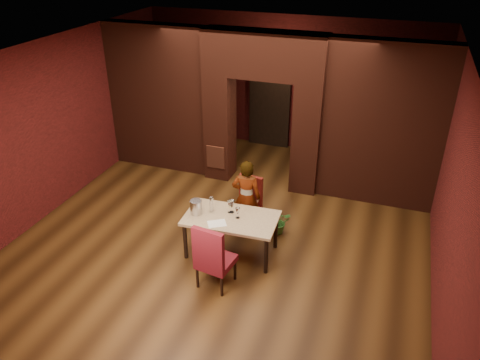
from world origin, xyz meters
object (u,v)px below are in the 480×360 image
(person_seated, at_px, (246,197))
(wine_glass_b, at_px, (232,206))
(potted_plant, at_px, (279,221))
(wine_glass_a, at_px, (230,207))
(wine_glass_c, at_px, (238,213))
(chair_far, at_px, (247,204))
(water_bottle, at_px, (211,204))
(dining_table, at_px, (231,235))
(wine_bucket, at_px, (196,207))
(chair_near, at_px, (216,254))

(person_seated, relative_size, wine_glass_b, 6.16)
(potted_plant, bearing_deg, wine_glass_a, -132.82)
(wine_glass_c, bearing_deg, wine_glass_a, 146.46)
(chair_far, distance_m, person_seated, 0.25)
(wine_glass_a, xyz_separation_m, wine_glass_c, (0.18, -0.12, -0.01))
(wine_glass_b, xyz_separation_m, potted_plant, (0.64, 0.70, -0.60))
(water_bottle, bearing_deg, wine_glass_a, 14.29)
(dining_table, bearing_deg, wine_bucket, -174.58)
(wine_glass_b, height_order, water_bottle, water_bottle)
(person_seated, relative_size, water_bottle, 4.99)
(person_seated, bearing_deg, water_bottle, 51.77)
(wine_glass_b, bearing_deg, wine_bucket, -157.53)
(wine_glass_b, relative_size, water_bottle, 0.81)
(chair_far, relative_size, wine_glass_c, 5.13)
(dining_table, distance_m, wine_glass_c, 0.47)
(chair_far, xyz_separation_m, potted_plant, (0.60, 0.04, -0.26))
(wine_glass_a, xyz_separation_m, wine_bucket, (-0.52, -0.22, 0.01))
(dining_table, height_order, person_seated, person_seated)
(dining_table, height_order, potted_plant, dining_table)
(dining_table, bearing_deg, wine_glass_b, 103.36)
(person_seated, bearing_deg, wine_glass_b, 76.15)
(person_seated, bearing_deg, wine_glass_c, 89.99)
(chair_near, bearing_deg, person_seated, -81.13)
(potted_plant, bearing_deg, wine_glass_c, -120.30)
(chair_near, bearing_deg, wine_glass_a, -74.94)
(wine_glass_c, height_order, wine_bucket, wine_bucket)
(chair_near, height_order, wine_glass_a, chair_near)
(wine_glass_b, bearing_deg, water_bottle, -165.25)
(chair_far, bearing_deg, person_seated, -68.16)
(dining_table, distance_m, potted_plant, 1.04)
(chair_near, bearing_deg, wine_glass_b, -76.45)
(dining_table, xyz_separation_m, wine_glass_a, (-0.06, 0.13, 0.47))
(chair_far, height_order, wine_glass_a, chair_far)
(wine_glass_c, xyz_separation_m, wine_bucket, (-0.69, -0.10, 0.03))
(dining_table, height_order, wine_glass_c, wine_glass_c)
(wine_glass_b, bearing_deg, chair_far, 86.84)
(dining_table, relative_size, wine_bucket, 6.27)
(wine_glass_a, height_order, wine_bucket, wine_bucket)
(wine_glass_c, bearing_deg, potted_plant, 59.70)
(chair_near, bearing_deg, wine_bucket, -40.93)
(dining_table, xyz_separation_m, chair_near, (0.06, -0.81, 0.20))
(wine_glass_b, distance_m, wine_bucket, 0.59)
(chair_near, relative_size, potted_plant, 2.40)
(wine_glass_a, xyz_separation_m, potted_plant, (0.66, 0.71, -0.59))
(person_seated, xyz_separation_m, wine_glass_b, (-0.07, -0.56, 0.12))
(wine_glass_a, bearing_deg, wine_glass_b, 20.25)
(person_seated, relative_size, potted_plant, 3.05)
(wine_glass_b, distance_m, water_bottle, 0.34)
(person_seated, xyz_separation_m, wine_bucket, (-0.61, -0.79, 0.13))
(wine_glass_a, distance_m, wine_bucket, 0.56)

